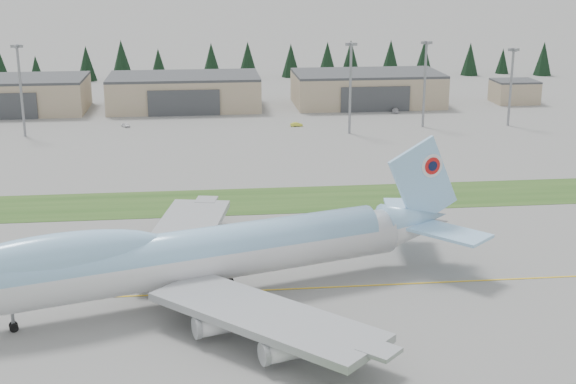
{
  "coord_description": "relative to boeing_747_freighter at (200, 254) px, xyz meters",
  "views": [
    {
      "loc": [
        -10.26,
        -109.21,
        47.56
      ],
      "look_at": [
        4.6,
        23.78,
        8.0
      ],
      "focal_mm": 50.0,
      "sensor_mm": 36.0,
      "label": 1
    }
  ],
  "objects": [
    {
      "name": "service_vehicle_b",
      "position": [
        28.43,
        119.2,
        -6.83
      ],
      "size": [
        3.56,
        1.29,
        1.17
      ],
      "primitive_type": "imported",
      "rotation": [
        0.0,
        0.0,
        1.58
      ],
      "color": "#CFD435",
      "rests_on": "ground"
    },
    {
      "name": "taxiway_line_main",
      "position": [
        10.92,
        1.97,
        -6.83
      ],
      "size": [
        400.0,
        0.4,
        0.02
      ],
      "primitive_type": "cube",
      "color": "gold",
      "rests_on": "ground"
    },
    {
      "name": "conifer_belt",
      "position": [
        12.17,
        214.96,
        0.22
      ],
      "size": [
        269.31,
        14.8,
        16.27
      ],
      "color": "black",
      "rests_on": "ground"
    },
    {
      "name": "service_vehicle_c",
      "position": [
        61.99,
        136.77,
        -6.83
      ],
      "size": [
        2.88,
        5.06,
        1.38
      ],
      "primitive_type": "imported",
      "rotation": [
        0.0,
        0.0,
        -0.21
      ],
      "color": "#B6B5BB",
      "rests_on": "ground"
    },
    {
      "name": "grass_strip_far",
      "position": [
        10.92,
        46.97,
        -6.83
      ],
      "size": [
        400.0,
        18.0,
        0.08
      ],
      "primitive_type": "cube",
      "color": "#274A1A",
      "rests_on": "ground"
    },
    {
      "name": "boeing_747_freighter",
      "position": [
        0.0,
        0.0,
        0.0
      ],
      "size": [
        78.43,
        64.92,
        20.72
      ],
      "rotation": [
        0.0,
        0.0,
        0.3
      ],
      "color": "silver",
      "rests_on": "ground"
    },
    {
      "name": "hangar_center",
      "position": [
        -4.08,
        151.86,
        -1.44
      ],
      "size": [
        48.0,
        26.6,
        10.8
      ],
      "color": "tan",
      "rests_on": "ground"
    },
    {
      "name": "hangar_right",
      "position": [
        55.92,
        151.86,
        -1.44
      ],
      "size": [
        48.0,
        26.6,
        10.8
      ],
      "color": "tan",
      "rests_on": "ground"
    },
    {
      "name": "floodlight_masts",
      "position": [
        51.63,
        112.15,
        9.99
      ],
      "size": [
        161.64,
        9.69,
        24.99
      ],
      "color": "gray",
      "rests_on": "ground"
    },
    {
      "name": "ground",
      "position": [
        10.92,
        1.97,
        -6.83
      ],
      "size": [
        7000.0,
        7000.0,
        0.0
      ],
      "primitive_type": "plane",
      "color": "slate",
      "rests_on": "ground"
    },
    {
      "name": "hangar_left",
      "position": [
        -59.08,
        151.86,
        -1.44
      ],
      "size": [
        48.0,
        26.6,
        10.8
      ],
      "color": "tan",
      "rests_on": "ground"
    },
    {
      "name": "service_vehicle_a",
      "position": [
        -20.73,
        123.72,
        -6.83
      ],
      "size": [
        3.0,
        3.66,
        1.17
      ],
      "primitive_type": "imported",
      "rotation": [
        0.0,
        0.0,
        0.56
      ],
      "color": "white",
      "rests_on": "ground"
    },
    {
      "name": "control_shed",
      "position": [
        105.92,
        149.97,
        -3.03
      ],
      "size": [
        14.0,
        12.0,
        7.6
      ],
      "color": "tan",
      "rests_on": "ground"
    }
  ]
}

